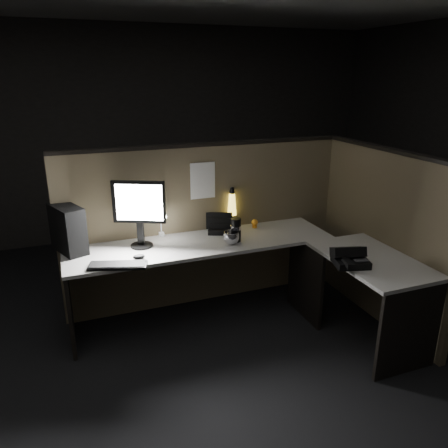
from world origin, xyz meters
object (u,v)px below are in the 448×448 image
object	(u,v)px
pc_tower	(68,229)
monitor	(139,207)
lava_lamp	(232,211)
keyboard	(118,266)
desk_phone	(349,258)

from	to	relation	value
pc_tower	monitor	world-z (taller)	monitor
pc_tower	lava_lamp	world-z (taller)	lava_lamp
keyboard	lava_lamp	world-z (taller)	lava_lamp
pc_tower	monitor	size ratio (longest dim) A/B	0.69
pc_tower	keyboard	bearing A→B (deg)	-76.24
lava_lamp	pc_tower	bearing A→B (deg)	-176.73
keyboard	lava_lamp	size ratio (longest dim) A/B	1.12
pc_tower	lava_lamp	xyz separation A→B (m)	(1.46, 0.08, -0.03)
keyboard	monitor	bearing A→B (deg)	73.21
pc_tower	desk_phone	xyz separation A→B (m)	(1.98, -1.03, -0.14)
pc_tower	desk_phone	bearing A→B (deg)	-49.11
pc_tower	keyboard	xyz separation A→B (m)	(0.32, -0.45, -0.18)
lava_lamp	desk_phone	xyz separation A→B (m)	(0.52, -1.11, -0.10)
monitor	desk_phone	bearing A→B (deg)	-8.95
monitor	lava_lamp	distance (m)	0.92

